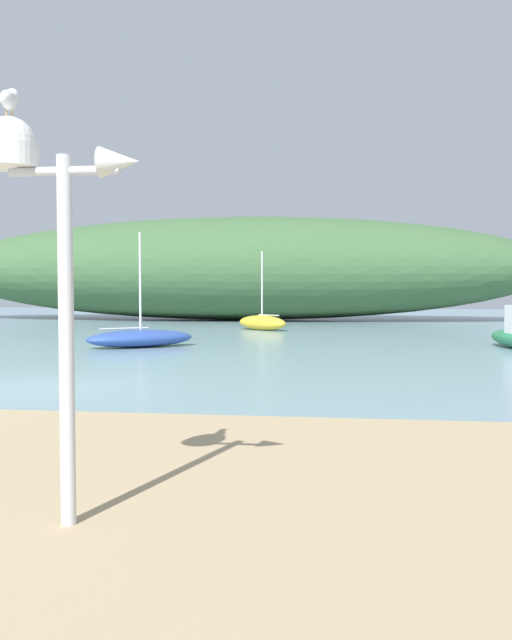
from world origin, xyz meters
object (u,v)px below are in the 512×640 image
(mast_structure, at_px, (36,196))
(seagull_on_radar, at_px, (9,99))
(sailboat_near_shore, at_px, (141,338))
(sailboat_far_left, at_px, (262,322))

(mast_structure, relative_size, seagull_on_radar, 8.88)
(mast_structure, xyz_separation_m, seagull_on_radar, (-0.21, 0.02, 0.76))
(mast_structure, relative_size, sailboat_near_shore, 0.78)
(seagull_on_radar, distance_m, sailboat_far_left, 28.86)
(seagull_on_radar, bearing_deg, sailboat_near_shore, 104.32)
(seagull_on_radar, bearing_deg, sailboat_far_left, 93.10)
(seagull_on_radar, height_order, sailboat_far_left, sailboat_far_left)
(mast_structure, distance_m, sailboat_far_left, 28.81)
(sailboat_far_left, bearing_deg, sailboat_near_shore, -106.28)
(seagull_on_radar, xyz_separation_m, sailboat_near_shore, (-4.62, 18.11, -3.22))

